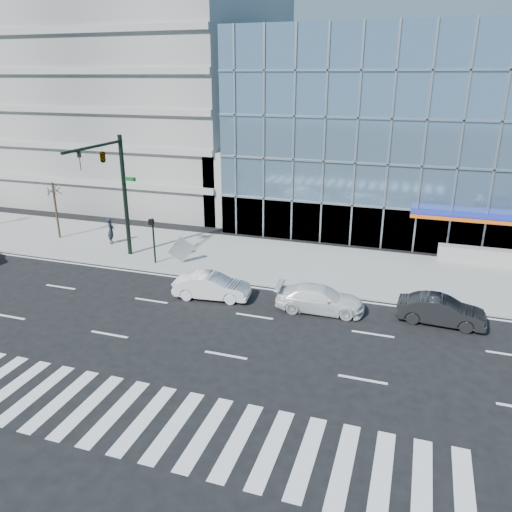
% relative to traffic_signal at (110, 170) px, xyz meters
% --- Properties ---
extents(ground, '(160.00, 160.00, 0.00)m').
position_rel_traffic_signal_xyz_m(ground, '(11.00, -4.57, -6.16)').
color(ground, black).
rests_on(ground, ground).
extents(sidewalk, '(120.00, 8.00, 0.15)m').
position_rel_traffic_signal_xyz_m(sidewalk, '(11.00, 3.43, -6.09)').
color(sidewalk, gray).
rests_on(sidewalk, ground).
extents(theatre_building, '(42.00, 26.00, 15.00)m').
position_rel_traffic_signal_xyz_m(theatre_building, '(25.00, 21.43, 1.34)').
color(theatre_building, '#688DAE').
rests_on(theatre_building, ground).
extents(parking_garage, '(24.00, 24.00, 20.00)m').
position_rel_traffic_signal_xyz_m(parking_garage, '(-9.00, 21.43, 3.84)').
color(parking_garage, gray).
rests_on(parking_garage, ground).
extents(ramp_block, '(6.00, 8.00, 6.00)m').
position_rel_traffic_signal_xyz_m(ramp_block, '(5.00, 13.43, -3.16)').
color(ramp_block, gray).
rests_on(ramp_block, ground).
extents(tower_backdrop, '(14.00, 14.00, 48.00)m').
position_rel_traffic_signal_xyz_m(tower_backdrop, '(-19.00, 65.43, 17.84)').
color(tower_backdrop, gray).
rests_on(tower_backdrop, ground).
extents(traffic_signal, '(1.14, 5.74, 8.00)m').
position_rel_traffic_signal_xyz_m(traffic_signal, '(0.00, 0.00, 0.00)').
color(traffic_signal, black).
rests_on(traffic_signal, sidewalk).
extents(ped_signal_post, '(0.30, 0.33, 3.00)m').
position_rel_traffic_signal_xyz_m(ped_signal_post, '(2.50, 0.37, -4.02)').
color(ped_signal_post, black).
rests_on(ped_signal_post, sidewalk).
extents(street_tree_near, '(1.10, 1.10, 4.23)m').
position_rel_traffic_signal_xyz_m(street_tree_near, '(-7.00, 2.93, -2.39)').
color(street_tree_near, '#332319').
rests_on(street_tree_near, sidewalk).
extents(white_suv, '(4.75, 2.18, 1.35)m').
position_rel_traffic_signal_xyz_m(white_suv, '(14.05, -2.85, -5.49)').
color(white_suv, white).
rests_on(white_suv, ground).
extents(white_sedan, '(4.37, 1.97, 1.39)m').
position_rel_traffic_signal_xyz_m(white_sedan, '(8.05, -3.16, -5.47)').
color(white_sedan, white).
rests_on(white_sedan, ground).
extents(dark_sedan, '(4.30, 1.70, 1.39)m').
position_rel_traffic_signal_xyz_m(dark_sedan, '(20.05, -2.38, -5.47)').
color(dark_sedan, black).
rests_on(dark_sedan, ground).
extents(pedestrian, '(0.69, 0.82, 1.93)m').
position_rel_traffic_signal_xyz_m(pedestrian, '(-2.48, 3.00, -5.05)').
color(pedestrian, black).
rests_on(pedestrian, sidewalk).
extents(tilted_panel, '(1.42, 1.26, 1.84)m').
position_rel_traffic_signal_xyz_m(tilted_panel, '(4.16, 0.94, -5.10)').
color(tilted_panel, '#A8A8A8').
rests_on(tilted_panel, sidewalk).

